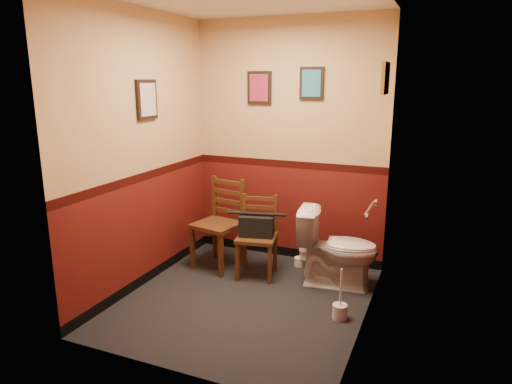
# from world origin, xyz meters

# --- Properties ---
(floor) EXTENTS (2.20, 2.40, 0.00)m
(floor) POSITION_xyz_m (0.00, 0.00, 0.00)
(floor) COLOR black
(floor) RESTS_ON ground
(wall_back) EXTENTS (2.20, 0.00, 2.70)m
(wall_back) POSITION_xyz_m (0.00, 1.20, 1.35)
(wall_back) COLOR #541310
(wall_back) RESTS_ON ground
(wall_front) EXTENTS (2.20, 0.00, 2.70)m
(wall_front) POSITION_xyz_m (0.00, -1.20, 1.35)
(wall_front) COLOR #541310
(wall_front) RESTS_ON ground
(wall_left) EXTENTS (0.00, 2.40, 2.70)m
(wall_left) POSITION_xyz_m (-1.10, 0.00, 1.35)
(wall_left) COLOR #541310
(wall_left) RESTS_ON ground
(wall_right) EXTENTS (0.00, 2.40, 2.70)m
(wall_right) POSITION_xyz_m (1.10, 0.00, 1.35)
(wall_right) COLOR #541310
(wall_right) RESTS_ON ground
(grab_bar) EXTENTS (0.05, 0.56, 0.06)m
(grab_bar) POSITION_xyz_m (1.07, 0.25, 0.95)
(grab_bar) COLOR silver
(grab_bar) RESTS_ON wall_right
(framed_print_back_a) EXTENTS (0.28, 0.04, 0.36)m
(framed_print_back_a) POSITION_xyz_m (-0.35, 1.18, 1.95)
(framed_print_back_a) COLOR black
(framed_print_back_a) RESTS_ON wall_back
(framed_print_back_b) EXTENTS (0.26, 0.04, 0.34)m
(framed_print_back_b) POSITION_xyz_m (0.25, 1.18, 2.00)
(framed_print_back_b) COLOR black
(framed_print_back_b) RESTS_ON wall_back
(framed_print_left) EXTENTS (0.04, 0.30, 0.38)m
(framed_print_left) POSITION_xyz_m (-1.08, 0.10, 1.85)
(framed_print_left) COLOR black
(framed_print_left) RESTS_ON wall_left
(framed_print_right) EXTENTS (0.04, 0.34, 0.28)m
(framed_print_right) POSITION_xyz_m (1.08, 0.60, 2.05)
(framed_print_right) COLOR olive
(framed_print_right) RESTS_ON wall_right
(toilet) EXTENTS (0.84, 0.54, 0.78)m
(toilet) POSITION_xyz_m (0.72, 0.65, 0.39)
(toilet) COLOR white
(toilet) RESTS_ON floor
(toilet_brush) EXTENTS (0.13, 0.13, 0.47)m
(toilet_brush) POSITION_xyz_m (0.90, -0.00, 0.08)
(toilet_brush) COLOR silver
(toilet_brush) RESTS_ON floor
(chair_left) EXTENTS (0.54, 0.54, 0.98)m
(chair_left) POSITION_xyz_m (-0.60, 0.65, 0.49)
(chair_left) COLOR #492A16
(chair_left) RESTS_ON floor
(chair_right) EXTENTS (0.47, 0.47, 0.85)m
(chair_right) POSITION_xyz_m (-0.13, 0.59, 0.43)
(chair_right) COLOR #492A16
(chair_right) RESTS_ON floor
(handbag) EXTENTS (0.38, 0.25, 0.26)m
(handbag) POSITION_xyz_m (-0.12, 0.55, 0.56)
(handbag) COLOR black
(handbag) RESTS_ON chair_right
(tp_stack) EXTENTS (0.23, 0.14, 0.30)m
(tp_stack) POSITION_xyz_m (0.28, 0.96, 0.13)
(tp_stack) COLOR silver
(tp_stack) RESTS_ON floor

